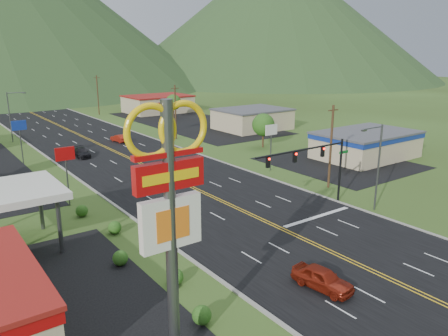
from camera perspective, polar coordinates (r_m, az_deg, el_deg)
ground at (r=34.74m, az=21.43°, el=-13.68°), size 500.00×500.00×0.00m
road at (r=34.74m, az=21.43°, el=-13.68°), size 20.00×460.00×0.04m
curb_west at (r=27.77m, az=9.10°, el=-20.59°), size 0.30×460.00×0.14m
pylon_sign at (r=21.14m, az=-7.10°, el=-3.84°), size 4.32×0.60×14.00m
traffic_signal at (r=45.63m, az=11.86°, el=1.10°), size 13.10×0.43×7.00m
streetlight_east at (r=46.87m, az=19.34°, el=0.75°), size 3.28×0.25×9.00m
streetlight_west at (r=87.56m, az=-26.03°, el=6.42°), size 3.28×0.25×9.00m
building_east_near at (r=70.96m, az=18.06°, el=3.11°), size 15.40×10.40×4.10m
building_east_mid at (r=92.76m, az=3.72°, el=6.43°), size 14.40×11.40×4.30m
building_east_far at (r=119.65m, az=-8.64°, el=8.29°), size 16.40×12.40×4.50m
pole_sign_west_a at (r=48.56m, az=-19.99°, el=1.01°), size 2.00×0.18×6.40m
pole_sign_west_b at (r=69.63m, az=-25.16°, el=4.53°), size 2.00×0.18×6.40m
pole_sign_east_a at (r=59.88m, az=6.19°, el=4.37°), size 2.00×0.18×6.40m
pole_sign_east_b at (r=86.02m, az=-8.32°, el=7.57°), size 2.00×0.18×6.40m
tree_east_a at (r=74.80m, az=5.15°, el=5.64°), size 3.84×3.84×5.82m
tree_east_b at (r=108.02m, az=-6.65°, el=8.51°), size 3.84×3.84×5.82m
utility_pole_a at (r=53.40m, az=13.78°, el=2.79°), size 1.60×0.28×10.00m
utility_pole_b at (r=81.89m, az=-6.36°, el=7.31°), size 1.60×0.28×10.00m
utility_pole_c at (r=118.13m, az=-16.16°, el=9.19°), size 1.60×0.28×10.00m
utility_pole_d at (r=156.21m, az=-21.32°, el=10.07°), size 1.60×0.28×10.00m
mountain_ne at (r=259.89m, az=6.72°, el=19.19°), size 180.00×180.00×70.00m
car_red_near at (r=32.03m, az=12.73°, el=-13.95°), size 2.43×4.70×1.53m
car_dark_mid at (r=71.69m, az=-18.08°, el=1.93°), size 2.35×4.89×1.38m
car_red_far at (r=81.60m, az=-13.53°, el=3.78°), size 1.99×4.22×1.34m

